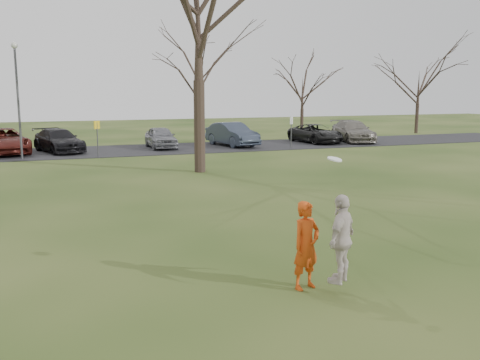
% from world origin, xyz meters
% --- Properties ---
extents(ground, '(120.00, 120.00, 0.00)m').
position_xyz_m(ground, '(0.00, 0.00, 0.00)').
color(ground, '#1E380F').
rests_on(ground, ground).
extents(parking_strip, '(62.00, 6.50, 0.04)m').
position_xyz_m(parking_strip, '(0.00, 25.00, 0.02)').
color(parking_strip, black).
rests_on(parking_strip, ground).
extents(player_defender, '(0.72, 0.58, 1.70)m').
position_xyz_m(player_defender, '(-0.04, 0.19, 0.85)').
color(player_defender, '#C54110').
rests_on(player_defender, ground).
extents(car_2, '(3.55, 5.78, 1.50)m').
position_xyz_m(car_2, '(-7.10, 25.50, 0.79)').
color(car_2, '#501812').
rests_on(car_2, parking_strip).
extents(car_3, '(3.39, 5.16, 1.39)m').
position_xyz_m(car_3, '(-4.01, 25.40, 0.73)').
color(car_3, black).
rests_on(car_3, parking_strip).
extents(car_4, '(1.63, 4.06, 1.38)m').
position_xyz_m(car_4, '(2.30, 25.52, 0.73)').
color(car_4, slate).
rests_on(car_4, parking_strip).
extents(car_5, '(2.61, 4.98, 1.56)m').
position_xyz_m(car_5, '(7.11, 25.19, 0.82)').
color(car_5, '#303948').
rests_on(car_5, parking_strip).
extents(car_6, '(2.73, 4.94, 1.31)m').
position_xyz_m(car_6, '(13.46, 25.19, 0.69)').
color(car_6, black).
rests_on(car_6, parking_strip).
extents(car_7, '(3.12, 5.52, 1.51)m').
position_xyz_m(car_7, '(16.39, 24.97, 0.80)').
color(car_7, slate).
rests_on(car_7, parking_strip).
extents(catching_play, '(1.02, 0.93, 2.35)m').
position_xyz_m(catching_play, '(0.44, -0.28, 1.07)').
color(catching_play, beige).
rests_on(catching_play, ground).
extents(lamp_post, '(0.34, 0.34, 6.27)m').
position_xyz_m(lamp_post, '(-6.00, 22.50, 3.97)').
color(lamp_post, '#47474C').
rests_on(lamp_post, ground).
extents(sign_yellow, '(0.35, 0.35, 2.08)m').
position_xyz_m(sign_yellow, '(-2.00, 22.00, 1.45)').
color(sign_yellow, '#47474C').
rests_on(sign_yellow, ground).
extents(sign_white, '(0.35, 0.35, 2.08)m').
position_xyz_m(sign_white, '(10.00, 22.00, 1.45)').
color(sign_white, '#47474C').
rests_on(sign_white, ground).
extents(big_tree, '(9.00, 9.00, 14.00)m').
position_xyz_m(big_tree, '(2.00, 15.00, 7.00)').
color(big_tree, '#352821').
rests_on(big_tree, ground).
extents(small_tree_row, '(55.00, 5.90, 8.50)m').
position_xyz_m(small_tree_row, '(4.38, 30.06, 3.89)').
color(small_tree_row, '#352821').
rests_on(small_tree_row, ground).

